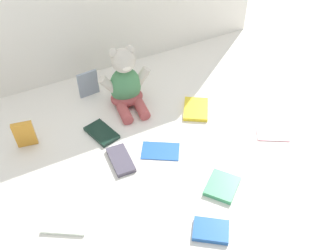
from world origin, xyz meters
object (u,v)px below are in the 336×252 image
book_case_0 (121,160)px  book_case_7 (65,224)px  book_case_6 (196,109)px  book_case_2 (88,84)px  book_case_1 (160,151)px  book_case_3 (222,186)px  book_case_8 (211,230)px  teddy_bear (126,85)px  book_case_9 (25,134)px  book_case_5 (272,134)px  book_case_4 (102,133)px

book_case_0 → book_case_7: 0.29m
book_case_0 → book_case_6: same height
book_case_2 → book_case_7: bearing=-120.5°
book_case_1 → book_case_3: (0.10, -0.24, 0.00)m
book_case_1 → book_case_8: 0.36m
book_case_0 → book_case_8: bearing=-67.9°
book_case_2 → book_case_6: (0.34, -0.30, -0.05)m
book_case_1 → book_case_3: 0.26m
book_case_8 → teddy_bear: bearing=-145.6°
book_case_6 → book_case_7: (-0.62, -0.27, -0.00)m
book_case_1 → book_case_6: (0.23, 0.13, 0.00)m
book_case_8 → book_case_9: size_ratio=0.93×
book_case_0 → book_case_5: size_ratio=1.15×
teddy_bear → book_case_0: teddy_bear is taller
teddy_bear → book_case_0: 0.33m
book_case_3 → book_case_1: bearing=-14.1°
book_case_2 → book_case_6: bearing=-45.4°
teddy_bear → book_case_7: 0.60m
book_case_6 → book_case_9: bearing=22.2°
book_case_2 → book_case_3: size_ratio=1.02×
book_case_2 → book_case_8: (0.10, -0.79, -0.05)m
book_case_1 → book_case_7: bearing=-39.0°
book_case_1 → book_case_9: book_case_9 is taller
book_case_0 → book_case_7: (-0.25, -0.16, -0.00)m
book_case_4 → book_case_1: bearing=115.1°
book_case_1 → book_case_6: bearing=152.2°
book_case_3 → book_case_4: (-0.26, 0.42, -0.00)m
book_case_5 → book_case_7: size_ratio=0.89×
book_case_1 → book_case_8: size_ratio=1.28×
book_case_9 → book_case_6: bearing=0.1°
book_case_7 → teddy_bear: bearing=-9.9°
teddy_bear → book_case_2: teddy_bear is taller
book_case_0 → book_case_2: size_ratio=1.20×
book_case_7 → book_case_8: 0.44m
book_case_3 → book_case_5: book_case_3 is taller
teddy_bear → book_case_9: 0.42m
book_case_2 → book_case_8: 0.80m
book_case_5 → book_case_8: book_case_8 is taller
book_case_5 → book_case_3: bearing=-37.8°
book_case_4 → book_case_8: book_case_8 is taller
teddy_bear → book_case_4: bearing=-136.2°
book_case_7 → book_case_9: bearing=35.1°
book_case_6 → book_case_3: bearing=104.3°
book_case_8 → book_case_9: bearing=-111.0°
book_case_8 → book_case_5: bearing=155.7°
book_case_0 → book_case_5: 0.57m
book_case_1 → book_case_2: size_ratio=1.19×
book_case_8 → book_case_2: bearing=-136.9°
book_case_2 → book_case_9: size_ratio=0.99×
book_case_8 → book_case_3: bearing=171.3°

